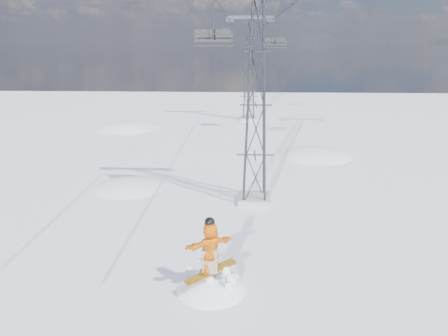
{
  "coord_description": "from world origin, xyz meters",
  "views": [
    {
      "loc": [
        0.08,
        -13.26,
        8.69
      ],
      "look_at": [
        -0.67,
        2.94,
        3.56
      ],
      "focal_mm": 32.0,
      "sensor_mm": 36.0,
      "label": 1
    }
  ],
  "objects_px": {
    "lift_tower_near": "(256,106)",
    "snowboarder_jump": "(212,324)",
    "lift_chair_near": "(214,37)",
    "lift_tower_far": "(249,72)"
  },
  "relations": [
    {
      "from": "lift_chair_near",
      "to": "lift_tower_near",
      "type": "bearing_deg",
      "value": 13.35
    },
    {
      "from": "lift_tower_near",
      "to": "lift_chair_near",
      "type": "bearing_deg",
      "value": -166.65
    },
    {
      "from": "snowboarder_jump",
      "to": "lift_tower_near",
      "type": "bearing_deg",
      "value": 78.3
    },
    {
      "from": "lift_tower_near",
      "to": "snowboarder_jump",
      "type": "relative_size",
      "value": 1.65
    },
    {
      "from": "lift_chair_near",
      "to": "snowboarder_jump",
      "type": "bearing_deg",
      "value": -86.94
    },
    {
      "from": "lift_tower_near",
      "to": "snowboarder_jump",
      "type": "height_order",
      "value": "lift_tower_near"
    },
    {
      "from": "lift_tower_near",
      "to": "lift_tower_far",
      "type": "height_order",
      "value": "same"
    },
    {
      "from": "lift_tower_far",
      "to": "lift_chair_near",
      "type": "distance_m",
      "value": 25.85
    },
    {
      "from": "snowboarder_jump",
      "to": "lift_tower_far",
      "type": "bearing_deg",
      "value": 86.98
    },
    {
      "from": "lift_tower_near",
      "to": "snowboarder_jump",
      "type": "xyz_separation_m",
      "value": [
        -1.77,
        -8.55,
        -7.07
      ]
    }
  ]
}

